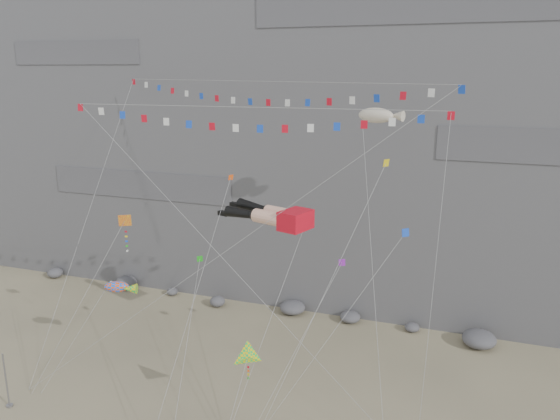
# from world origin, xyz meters

# --- Properties ---
(ground) EXTENTS (120.00, 120.00, 0.00)m
(ground) POSITION_xyz_m (0.00, 0.00, 0.00)
(ground) COLOR #9B8F6B
(ground) RESTS_ON ground
(cliff) EXTENTS (80.00, 28.00, 50.00)m
(cliff) POSITION_xyz_m (0.00, 32.00, 25.00)
(cliff) COLOR slate
(cliff) RESTS_ON ground
(talus_boulders) EXTENTS (60.00, 3.00, 1.20)m
(talus_boulders) POSITION_xyz_m (0.00, 17.00, 0.60)
(talus_boulders) COLOR slate
(talus_boulders) RESTS_ON ground
(anchor_pole_left) EXTENTS (0.12, 0.12, 4.34)m
(anchor_pole_left) POSITION_xyz_m (-14.84, -5.15, 2.17)
(anchor_pole_left) COLOR gray
(anchor_pole_left) RESTS_ON ground
(legs_kite) EXTENTS (8.49, 16.75, 18.80)m
(legs_kite) POSITION_xyz_m (1.55, 6.86, 13.11)
(legs_kite) COLOR red
(legs_kite) RESTS_ON ground
(flag_banner_upper) EXTENTS (31.96, 19.69, 30.43)m
(flag_banner_upper) POSITION_xyz_m (-0.95, 10.57, 23.27)
(flag_banner_upper) COLOR red
(flag_banner_upper) RESTS_ON ground
(flag_banner_lower) EXTENTS (27.17, 6.13, 25.94)m
(flag_banner_lower) POSITION_xyz_m (0.97, 3.62, 21.65)
(flag_banner_lower) COLOR red
(flag_banner_lower) RESTS_ON ground
(harlequin_kite) EXTENTS (6.73, 6.63, 15.16)m
(harlequin_kite) POSITION_xyz_m (-8.79, 2.11, 12.94)
(harlequin_kite) COLOR red
(harlequin_kite) RESTS_ON ground
(fish_windsock) EXTENTS (6.19, 5.48, 9.92)m
(fish_windsock) POSITION_xyz_m (-9.38, 1.28, 7.75)
(fish_windsock) COLOR #FF530D
(fish_windsock) RESTS_ON ground
(delta_kite) EXTENTS (1.99, 6.39, 8.16)m
(delta_kite) POSITION_xyz_m (3.23, -2.37, 6.02)
(delta_kite) COLOR yellow
(delta_kite) RESTS_ON ground
(blimp_windsock) EXTENTS (6.04, 14.84, 25.00)m
(blimp_windsock) POSITION_xyz_m (8.55, 11.76, 20.65)
(blimp_windsock) COLOR beige
(blimp_windsock) RESTS_ON ground
(small_kite_a) EXTENTS (1.18, 15.91, 21.89)m
(small_kite_a) POSITION_xyz_m (-2.50, 7.66, 15.15)
(small_kite_a) COLOR #FF5715
(small_kite_a) RESTS_ON ground
(small_kite_b) EXTENTS (4.41, 12.88, 16.17)m
(small_kite_b) POSITION_xyz_m (7.21, 6.58, 9.73)
(small_kite_b) COLOR purple
(small_kite_b) RESTS_ON ground
(small_kite_c) EXTENTS (3.64, 11.67, 15.32)m
(small_kite_c) POSITION_xyz_m (-2.98, 3.01, 9.88)
(small_kite_c) COLOR #19A619
(small_kite_c) RESTS_ON ground
(small_kite_d) EXTENTS (6.95, 12.86, 22.48)m
(small_kite_d) POSITION_xyz_m (10.23, 6.00, 17.52)
(small_kite_d) COLOR yellow
(small_kite_d) RESTS_ON ground
(small_kite_e) EXTENTS (9.48, 7.62, 18.04)m
(small_kite_e) POSITION_xyz_m (12.25, 1.82, 13.94)
(small_kite_e) COLOR blue
(small_kite_e) RESTS_ON ground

